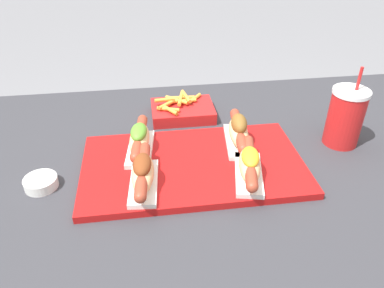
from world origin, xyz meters
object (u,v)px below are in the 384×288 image
object	(u,v)px
serving_tray	(193,165)
hot_dog_3	(238,132)
hot_dog_0	(143,173)
hot_dog_1	(250,165)
fries_basket	(182,110)
hot_dog_2	(139,140)
sauce_bowl	(41,182)
drink_cup	(345,117)

from	to	relation	value
serving_tray	hot_dog_3	bearing A→B (deg)	27.90
hot_dog_0	hot_dog_3	bearing A→B (deg)	28.95
hot_dog_1	fries_basket	world-z (taller)	hot_dog_1
hot_dog_1	hot_dog_2	bearing A→B (deg)	150.35
hot_dog_0	hot_dog_1	distance (m)	0.24
hot_dog_1	hot_dog_2	distance (m)	0.28
hot_dog_2	hot_dog_3	distance (m)	0.25
hot_dog_0	hot_dog_2	size ratio (longest dim) A/B	1.00
hot_dog_3	fries_basket	world-z (taller)	hot_dog_3
hot_dog_1	hot_dog_3	world-z (taller)	hot_dog_3
serving_tray	hot_dog_1	distance (m)	0.14
hot_dog_2	sauce_bowl	distance (m)	0.25
serving_tray	hot_dog_3	xyz separation A→B (m)	(0.13, 0.07, 0.04)
sauce_bowl	drink_cup	size ratio (longest dim) A/B	0.35
hot_dog_0	hot_dog_1	world-z (taller)	hot_dog_0
drink_cup	fries_basket	world-z (taller)	drink_cup
hot_dog_3	sauce_bowl	xyz separation A→B (m)	(-0.48, -0.09, -0.04)
hot_dog_3	drink_cup	bearing A→B (deg)	-1.41
serving_tray	fries_basket	bearing A→B (deg)	89.03
hot_dog_2	fries_basket	size ratio (longest dim) A/B	1.08
hot_dog_1	fries_basket	distance (m)	0.36
serving_tray	drink_cup	xyz separation A→B (m)	(0.41, 0.06, 0.07)
hot_dog_3	hot_dog_1	bearing A→B (deg)	-93.51
hot_dog_1	hot_dog_0	bearing A→B (deg)	179.59
hot_dog_0	drink_cup	bearing A→B (deg)	13.82
drink_cup	serving_tray	bearing A→B (deg)	-171.60
hot_dog_0	hot_dog_3	world-z (taller)	hot_dog_3
serving_tray	fries_basket	world-z (taller)	fries_basket
drink_cup	sauce_bowl	bearing A→B (deg)	-173.84
hot_dog_1	drink_cup	xyz separation A→B (m)	(0.29, 0.13, 0.03)
hot_dog_0	hot_dog_2	distance (m)	0.14
serving_tray	hot_dog_0	distance (m)	0.15
sauce_bowl	hot_dog_1	bearing A→B (deg)	-6.00
serving_tray	drink_cup	distance (m)	0.42
serving_tray	hot_dog_3	distance (m)	0.15
sauce_bowl	fries_basket	world-z (taller)	fries_basket
serving_tray	hot_dog_2	xyz separation A→B (m)	(-0.13, 0.07, 0.04)
fries_basket	drink_cup	bearing A→B (deg)	-26.80
hot_dog_3	drink_cup	xyz separation A→B (m)	(0.28, -0.01, 0.02)
hot_dog_0	sauce_bowl	bearing A→B (deg)	168.36
hot_dog_2	drink_cup	distance (m)	0.54
hot_dog_0	fries_basket	xyz separation A→B (m)	(0.13, 0.33, -0.03)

